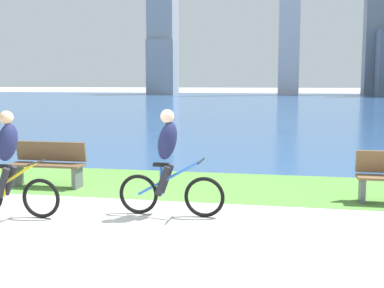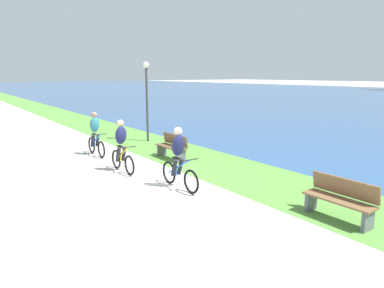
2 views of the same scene
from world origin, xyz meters
TOP-DOWN VIEW (x-y plane):
  - ground_plane at (0.00, 0.00)m, footprint 300.00×300.00m
  - grass_strip_bayside at (0.00, 3.13)m, footprint 120.00×2.91m
  - bay_water_surface at (0.00, 43.16)m, footprint 300.00×77.16m
  - cyclist_lead at (0.98, 0.74)m, footprint 1.71×0.52m
  - cyclist_trailing at (-1.44, 0.20)m, footprint 1.59×0.52m
  - bench_far_along_path at (-1.93, 2.42)m, footprint 1.50×0.47m
  - city_skyline_far_shore at (9.18, 71.69)m, footprint 48.23×11.19m

SIDE VIEW (x-z plane):
  - ground_plane at x=0.00m, z-range 0.00..0.00m
  - bay_water_surface at x=0.00m, z-range 0.00..0.00m
  - grass_strip_bayside at x=0.00m, z-range 0.00..0.01m
  - bench_far_along_path at x=-1.93m, z-range 0.00..0.90m
  - cyclist_trailing at x=-1.44m, z-range 0.00..1.66m
  - cyclist_lead at x=0.98m, z-range 0.00..1.68m
  - city_skyline_far_shore at x=9.18m, z-range -3.45..23.23m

